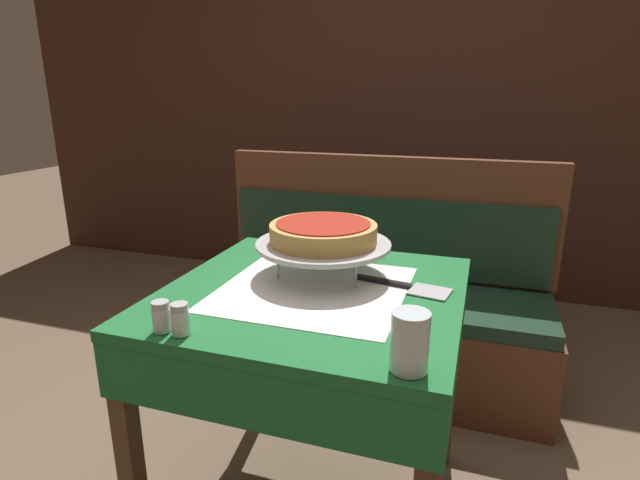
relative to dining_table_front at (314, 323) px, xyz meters
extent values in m
cube|color=#1E6B33|center=(0.00, 0.00, 0.09)|extent=(0.81, 0.81, 0.03)
cube|color=white|center=(0.00, 0.00, 0.11)|extent=(0.50, 0.50, 0.00)
cube|color=#1E6B33|center=(0.00, 0.00, 0.00)|extent=(0.81, 0.81, 0.15)
cube|color=#4C331E|center=(-0.37, -0.37, -0.29)|extent=(0.05, 0.05, 0.74)
cube|color=#4C331E|center=(-0.37, 0.37, -0.29)|extent=(0.05, 0.05, 0.74)
cube|color=#4C331E|center=(0.37, 0.37, -0.29)|extent=(0.05, 0.05, 0.74)
cube|color=#194799|center=(0.09, 1.55, 0.09)|extent=(0.67, 0.67, 0.03)
cube|color=white|center=(0.09, 1.55, 0.10)|extent=(0.42, 0.42, 0.00)
cube|color=#194799|center=(0.09, 1.55, 0.01)|extent=(0.67, 0.67, 0.13)
cube|color=#4C331E|center=(-0.21, 1.25, -0.30)|extent=(0.05, 0.05, 0.73)
cube|color=#4C331E|center=(0.39, 1.25, -0.30)|extent=(0.05, 0.05, 0.73)
cube|color=#4C331E|center=(-0.21, 1.85, -0.30)|extent=(0.05, 0.05, 0.73)
cube|color=#4C331E|center=(0.39, 1.85, -0.30)|extent=(0.05, 0.05, 0.73)
cube|color=brown|center=(0.00, 0.83, -0.47)|extent=(1.54, 0.51, 0.39)
cube|color=#193323|center=(0.00, 0.83, -0.24)|extent=(1.51, 0.50, 0.06)
cube|color=brown|center=(0.00, 1.05, 0.07)|extent=(1.54, 0.06, 0.56)
cube|color=#193323|center=(0.00, 1.01, -0.01)|extent=(1.48, 0.02, 0.36)
cube|color=#3D2319|center=(0.00, 2.10, 0.54)|extent=(6.00, 0.04, 2.40)
cylinder|color=#ADADB2|center=(-0.01, 0.24, 0.15)|extent=(0.01, 0.01, 0.09)
cylinder|color=#ADADB2|center=(-0.12, 0.04, 0.15)|extent=(0.01, 0.01, 0.09)
cylinder|color=#ADADB2|center=(0.11, 0.04, 0.15)|extent=(0.01, 0.01, 0.09)
cylinder|color=#ADADB2|center=(-0.01, 0.11, 0.19)|extent=(0.27, 0.27, 0.01)
cylinder|color=silver|center=(-0.01, 0.11, 0.20)|extent=(0.39, 0.39, 0.01)
cylinder|color=silver|center=(-0.01, 0.11, 0.21)|extent=(0.40, 0.40, 0.01)
cylinder|color=tan|center=(-0.01, 0.11, 0.24)|extent=(0.31, 0.31, 0.06)
cylinder|color=#A82314|center=(-0.01, 0.11, 0.27)|extent=(0.28, 0.28, 0.01)
cube|color=#BCBCC1|center=(0.31, 0.07, 0.11)|extent=(0.12, 0.11, 0.00)
cube|color=black|center=(0.18, 0.09, 0.11)|extent=(0.17, 0.05, 0.01)
cylinder|color=silver|center=(0.32, -0.34, 0.17)|extent=(0.08, 0.08, 0.12)
cylinder|color=silver|center=(-0.24, -0.36, 0.14)|extent=(0.04, 0.04, 0.06)
cylinder|color=#B7B7BC|center=(-0.24, -0.36, 0.17)|extent=(0.04, 0.04, 0.02)
cylinder|color=silver|center=(-0.19, -0.36, 0.14)|extent=(0.04, 0.04, 0.06)
cylinder|color=#B7B7BC|center=(-0.19, -0.36, 0.17)|extent=(0.04, 0.04, 0.02)
cube|color=#B2B2B7|center=(-0.12, 0.36, 0.15)|extent=(0.10, 0.05, 0.09)
cube|color=black|center=(0.09, 1.58, 0.12)|extent=(0.13, 0.13, 0.03)
cylinder|color=black|center=(0.09, 1.58, 0.21)|extent=(0.01, 0.01, 0.15)
cylinder|color=gold|center=(0.09, 1.62, 0.19)|extent=(0.04, 0.04, 0.11)
cylinder|color=red|center=(0.09, 1.54, 0.19)|extent=(0.04, 0.04, 0.11)
camera|label=1|loc=(0.43, -1.22, 0.63)|focal=28.00mm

